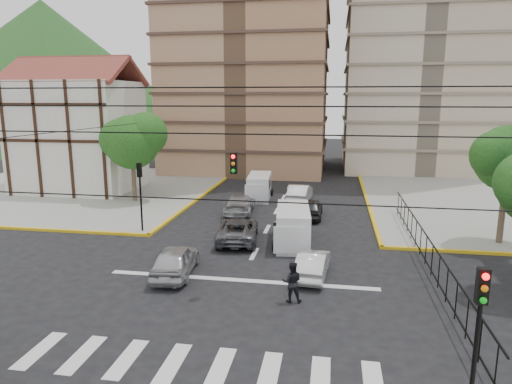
% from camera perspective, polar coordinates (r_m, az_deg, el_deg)
% --- Properties ---
extents(ground, '(160.00, 160.00, 0.00)m').
position_cam_1_polar(ground, '(21.08, -2.61, -12.19)').
color(ground, black).
rests_on(ground, ground).
extents(sidewalk_nw, '(26.00, 26.00, 0.15)m').
position_cam_1_polar(sidewalk_nw, '(46.50, -21.85, 0.36)').
color(sidewalk_nw, gray).
rests_on(sidewalk_nw, ground).
extents(crosswalk_stripes, '(12.00, 2.40, 0.01)m').
position_cam_1_polar(crosswalk_stripes, '(15.95, -7.49, -20.73)').
color(crosswalk_stripes, silver).
rests_on(crosswalk_stripes, ground).
extents(stop_line, '(13.00, 0.40, 0.01)m').
position_cam_1_polar(stop_line, '(22.15, -1.94, -10.95)').
color(stop_line, silver).
rests_on(stop_line, ground).
extents(tudor_building, '(10.80, 8.05, 12.23)m').
position_cam_1_polar(tudor_building, '(45.32, -21.26, 6.75)').
color(tudor_building, silver).
rests_on(tudor_building, ground).
extents(distant_hill, '(70.00, 70.00, 28.00)m').
position_cam_1_polar(distant_hill, '(106.86, -24.72, 13.58)').
color(distant_hill, '#1B521C').
rests_on(distant_hill, ground).
extents(park_fence, '(0.10, 22.50, 1.66)m').
position_cam_1_polar(park_fence, '(25.30, 20.33, -8.77)').
color(park_fence, black).
rests_on(park_fence, ground).
extents(tree_park_c, '(4.65, 3.80, 7.25)m').
position_cam_1_polar(tree_park_c, '(29.73, 29.18, 4.04)').
color(tree_park_c, '#473828').
rests_on(tree_park_c, ground).
extents(tree_tudor, '(5.39, 4.40, 7.43)m').
position_cam_1_polar(tree_tudor, '(38.50, -15.13, 6.35)').
color(tree_tudor, '#473828').
rests_on(tree_tudor, ground).
extents(traffic_light_se, '(0.28, 0.22, 4.40)m').
position_cam_1_polar(traffic_light_se, '(12.81, 26.04, -14.58)').
color(traffic_light_se, black).
rests_on(traffic_light_se, ground).
extents(traffic_light_nw, '(0.28, 0.22, 4.40)m').
position_cam_1_polar(traffic_light_nw, '(29.68, -14.28, 0.80)').
color(traffic_light_nw, black).
rests_on(traffic_light_nw, ground).
extents(traffic_light_hanging, '(18.00, 9.12, 0.92)m').
position_cam_1_polar(traffic_light_hanging, '(17.49, -4.20, 3.02)').
color(traffic_light_hanging, black).
rests_on(traffic_light_hanging, ground).
extents(van_right_lane, '(2.35, 4.98, 2.17)m').
position_cam_1_polar(van_right_lane, '(26.95, 4.59, -4.46)').
color(van_right_lane, silver).
rests_on(van_right_lane, ground).
extents(van_left_lane, '(2.19, 4.76, 2.08)m').
position_cam_1_polar(van_left_lane, '(38.95, 0.36, 0.55)').
color(van_left_lane, silver).
rests_on(van_left_lane, ground).
extents(car_silver_front_left, '(2.21, 4.53, 1.49)m').
position_cam_1_polar(car_silver_front_left, '(22.88, -10.03, -8.39)').
color(car_silver_front_left, '#B7B8BC').
rests_on(car_silver_front_left, ground).
extents(car_white_front_right, '(1.67, 3.98, 1.28)m').
position_cam_1_polar(car_white_front_right, '(22.54, 7.10, -8.90)').
color(car_white_front_right, silver).
rests_on(car_white_front_right, ground).
extents(car_grey_mid_left, '(2.98, 5.33, 1.41)m').
position_cam_1_polar(car_grey_mid_left, '(27.75, -2.29, -4.70)').
color(car_grey_mid_left, '#585A60').
rests_on(car_grey_mid_left, ground).
extents(car_silver_rear_left, '(2.36, 5.05, 1.43)m').
position_cam_1_polar(car_silver_rear_left, '(34.36, -2.04, -1.47)').
color(car_silver_rear_left, '#AEAFB3').
rests_on(car_silver_rear_left, ground).
extents(car_darkgrey_mid_right, '(1.71, 4.17, 1.42)m').
position_cam_1_polar(car_darkgrey_mid_right, '(33.24, 6.83, -2.01)').
color(car_darkgrey_mid_right, '#262629').
rests_on(car_darkgrey_mid_right, ground).
extents(car_white_rear_right, '(1.96, 4.68, 1.50)m').
position_cam_1_polar(car_white_rear_right, '(38.07, 5.52, -0.16)').
color(car_white_rear_right, white).
rests_on(car_white_rear_right, ground).
extents(pedestrian_crosswalk, '(0.91, 0.74, 1.77)m').
position_cam_1_polar(pedestrian_crosswalk, '(19.73, 4.51, -11.15)').
color(pedestrian_crosswalk, black).
rests_on(pedestrian_crosswalk, ground).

